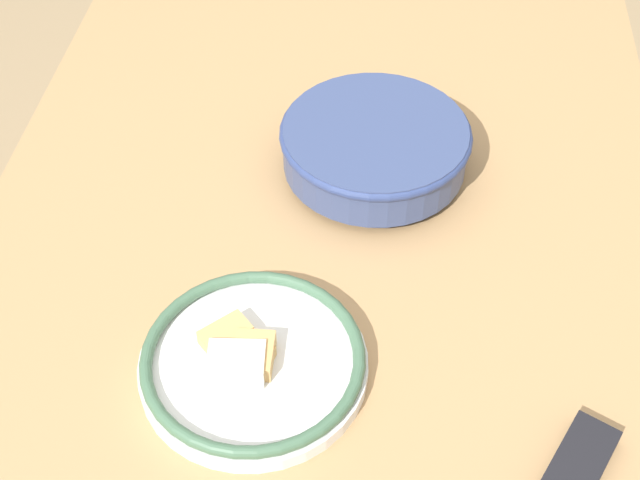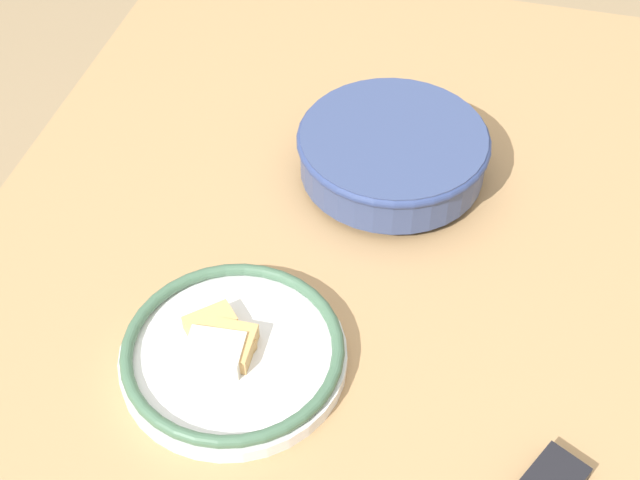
# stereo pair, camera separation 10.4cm
# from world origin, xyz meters

# --- Properties ---
(dining_table) EXTENTS (1.35, 0.88, 0.72)m
(dining_table) POSITION_xyz_m (0.00, 0.00, 0.64)
(dining_table) COLOR tan
(dining_table) RESTS_ON ground_plane
(noodle_bowl) EXTENTS (0.25, 0.25, 0.07)m
(noodle_bowl) POSITION_xyz_m (-0.20, 0.05, 0.76)
(noodle_bowl) COLOR #384775
(noodle_bowl) RESTS_ON dining_table
(food_plate) EXTENTS (0.25, 0.25, 0.04)m
(food_plate) POSITION_xyz_m (0.14, -0.06, 0.74)
(food_plate) COLOR white
(food_plate) RESTS_ON dining_table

